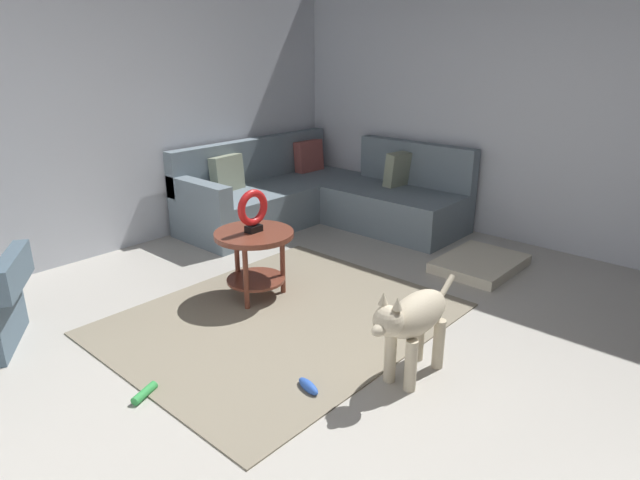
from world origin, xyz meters
The scene contains 11 objects.
ground_plane centered at (0.00, 0.00, -0.05)m, with size 6.00×6.00×0.10m, color #B7B2A8.
wall_back centered at (0.00, 2.94, 1.35)m, with size 6.00×0.12×2.70m, color silver.
wall_right centered at (2.94, 0.00, 1.35)m, with size 0.12×6.00×2.70m, color silver.
area_rug centered at (0.15, 0.70, 0.01)m, with size 2.30×1.90×0.01m, color gray.
sectional_couch centered at (1.99, 2.01, 0.29)m, with size 2.20×2.25×0.88m.
side_table centered at (0.27, 1.11, 0.42)m, with size 0.60×0.60×0.54m.
torus_sculpture centered at (0.27, 1.11, 0.71)m, with size 0.28×0.08×0.33m.
dog_bed_mat centered at (1.98, 0.08, 0.04)m, with size 0.80×0.60×0.09m, color beige.
dog centered at (0.16, -0.38, 0.38)m, with size 0.85×0.23×0.63m.
dog_toy_rope centered at (-1.01, 0.61, 0.03)m, with size 0.05×0.05×0.17m, color green.
dog_toy_bone centered at (-0.35, -0.03, 0.03)m, with size 0.18×0.06×0.06m, color blue.
Camera 1 is at (-2.26, -1.85, 1.87)m, focal length 30.57 mm.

